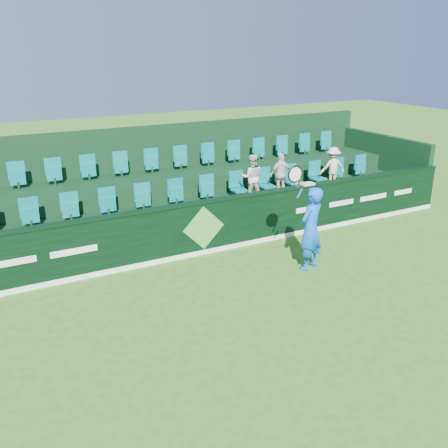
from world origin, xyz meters
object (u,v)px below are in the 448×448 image
tennis_player (310,228)px  drinks_bottle (297,182)px  spectator_middle (281,174)px  spectator_right (333,167)px  spectator_left (252,177)px  towel (307,184)px

tennis_player → drinks_bottle: 2.27m
spectator_middle → spectator_right: size_ratio=1.01×
spectator_left → drinks_bottle: spectator_left is taller
drinks_bottle → spectator_left: bearing=123.0°
towel → drinks_bottle: bearing=180.0°
tennis_player → spectator_right: size_ratio=2.14×
spectator_middle → drinks_bottle: size_ratio=5.10×
spectator_middle → towel: spectator_middle is taller
tennis_player → spectator_middle: tennis_player is taller
towel → drinks_bottle: (-0.34, 0.00, 0.09)m
spectator_right → drinks_bottle: (-2.13, -1.12, 0.06)m
spectator_left → tennis_player: bearing=108.2°
spectator_right → towel: spectator_right is taller
tennis_player → towel: tennis_player is taller
tennis_player → towel: 2.43m
tennis_player → spectator_middle: 3.36m
spectator_left → towel: size_ratio=3.62×
tennis_player → spectator_left: 3.13m
tennis_player → drinks_bottle: tennis_player is taller
spectator_left → spectator_right: spectator_left is taller
spectator_right → towel: (-1.79, -1.12, -0.03)m
tennis_player → drinks_bottle: size_ratio=10.83×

